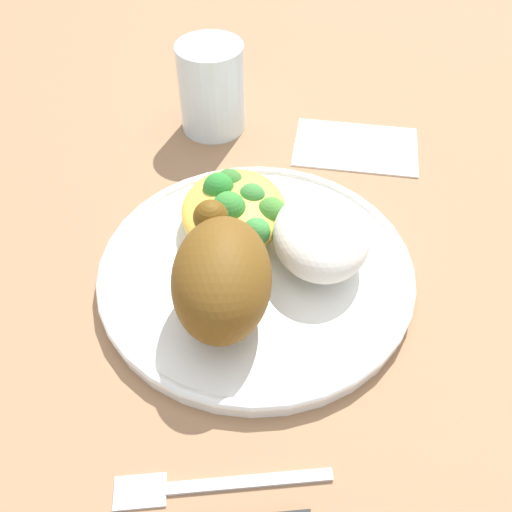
# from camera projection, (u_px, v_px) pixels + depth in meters

# --- Properties ---
(ground_plane) EXTENTS (2.00, 2.00, 0.00)m
(ground_plane) POSITION_uv_depth(u_px,v_px,m) (256.00, 277.00, 0.50)
(ground_plane) COLOR #9A704D
(plate) EXTENTS (0.27, 0.27, 0.02)m
(plate) POSITION_uv_depth(u_px,v_px,m) (256.00, 270.00, 0.49)
(plate) COLOR white
(plate) RESTS_ON ground_plane
(roasted_chicken) EXTENTS (0.11, 0.07, 0.08)m
(roasted_chicken) POSITION_uv_depth(u_px,v_px,m) (221.00, 277.00, 0.43)
(roasted_chicken) COLOR brown
(roasted_chicken) RESTS_ON plate
(rice_pile) EXTENTS (0.10, 0.08, 0.05)m
(rice_pile) POSITION_uv_depth(u_px,v_px,m) (321.00, 235.00, 0.48)
(rice_pile) COLOR silver
(rice_pile) RESTS_ON plate
(mac_cheese_with_broccoli) EXTENTS (0.11, 0.09, 0.04)m
(mac_cheese_with_broccoli) POSITION_uv_depth(u_px,v_px,m) (235.00, 208.00, 0.51)
(mac_cheese_with_broccoli) COLOR #EFBD44
(mac_cheese_with_broccoli) RESTS_ON plate
(fork) EXTENTS (0.03, 0.14, 0.01)m
(fork) POSITION_uv_depth(u_px,v_px,m) (209.00, 484.00, 0.38)
(fork) COLOR silver
(fork) RESTS_ON ground_plane
(water_glass) EXTENTS (0.07, 0.07, 0.10)m
(water_glass) POSITION_uv_depth(u_px,v_px,m) (212.00, 88.00, 0.62)
(water_glass) COLOR silver
(water_glass) RESTS_ON ground_plane
(napkin) EXTENTS (0.10, 0.14, 0.00)m
(napkin) POSITION_uv_depth(u_px,v_px,m) (356.00, 146.00, 0.63)
(napkin) COLOR white
(napkin) RESTS_ON ground_plane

